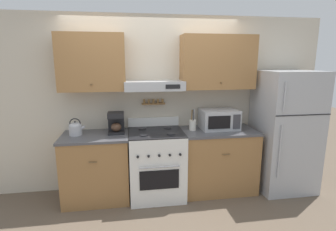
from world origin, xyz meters
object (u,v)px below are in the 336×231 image
(tea_kettle, at_px, (76,128))
(microwave, at_px, (219,119))
(refrigerator, at_px, (285,131))
(utensil_crock, at_px, (193,124))
(coffee_maker, at_px, (116,123))
(stove_range, at_px, (156,163))

(tea_kettle, relative_size, microwave, 0.44)
(refrigerator, bearing_deg, utensil_crock, 175.38)
(refrigerator, bearing_deg, microwave, 172.49)
(refrigerator, xyz_separation_m, coffee_maker, (-2.46, 0.14, 0.19))
(coffee_maker, xyz_separation_m, utensil_crock, (1.08, -0.02, -0.06))
(coffee_maker, distance_m, utensil_crock, 1.08)
(coffee_maker, xyz_separation_m, microwave, (1.48, -0.01, -0.00))
(refrigerator, xyz_separation_m, microwave, (-0.98, 0.13, 0.18))
(coffee_maker, bearing_deg, refrigerator, -3.14)
(tea_kettle, bearing_deg, microwave, 0.51)
(stove_range, distance_m, refrigerator, 1.97)
(microwave, bearing_deg, utensil_crock, -177.45)
(stove_range, xyz_separation_m, microwave, (0.94, 0.10, 0.59))
(coffee_maker, relative_size, utensil_crock, 0.96)
(stove_range, height_order, utensil_crock, utensil_crock)
(stove_range, xyz_separation_m, tea_kettle, (-1.08, 0.08, 0.54))
(stove_range, xyz_separation_m, refrigerator, (1.92, -0.03, 0.41))
(refrigerator, xyz_separation_m, utensil_crock, (-1.38, 0.11, 0.12))
(tea_kettle, bearing_deg, stove_range, -4.14)
(stove_range, relative_size, tea_kettle, 4.64)
(refrigerator, distance_m, microwave, 1.01)
(stove_range, xyz_separation_m, coffee_maker, (-0.54, 0.10, 0.59))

